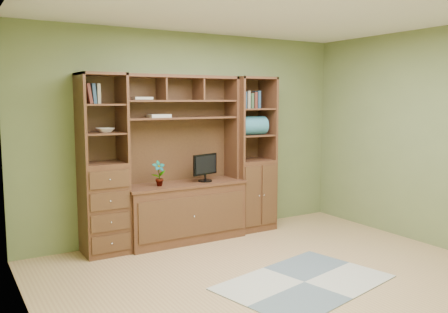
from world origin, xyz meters
TOP-DOWN VIEW (x-y plane):
  - room at (0.00, 0.00)m, footprint 4.60×4.10m
  - center_hutch at (-0.24, 1.73)m, footprint 1.54×0.53m
  - left_tower at (-1.24, 1.77)m, footprint 0.50×0.45m
  - right_tower at (0.79, 1.77)m, footprint 0.55×0.45m
  - rug at (0.14, -0.11)m, footprint 1.79×1.38m
  - monitor at (0.04, 1.70)m, footprint 0.42×0.28m
  - orchid at (-0.59, 1.70)m, footprint 0.16×0.11m
  - magazines at (-0.53, 1.82)m, footprint 0.25×0.18m
  - bowl at (-1.20, 1.77)m, footprint 0.20×0.20m
  - blanket_teal at (0.74, 1.73)m, footprint 0.42×0.25m
  - blanket_red at (0.83, 1.85)m, footprint 0.40×0.22m

SIDE VIEW (x-z plane):
  - rug at x=0.14m, z-range 0.00..0.01m
  - orchid at x=-0.59m, z-range 0.73..1.03m
  - monitor at x=0.04m, z-range 0.73..1.21m
  - center_hutch at x=-0.24m, z-range 0.00..2.05m
  - left_tower at x=-1.24m, z-range 0.00..2.05m
  - right_tower at x=0.79m, z-range 0.00..2.05m
  - room at x=0.00m, z-range -0.02..2.62m
  - blanket_red at x=0.83m, z-range 1.29..1.51m
  - blanket_teal at x=0.74m, z-range 1.29..1.54m
  - bowl at x=-1.20m, z-range 1.39..1.44m
  - magazines at x=-0.53m, z-range 1.54..1.58m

